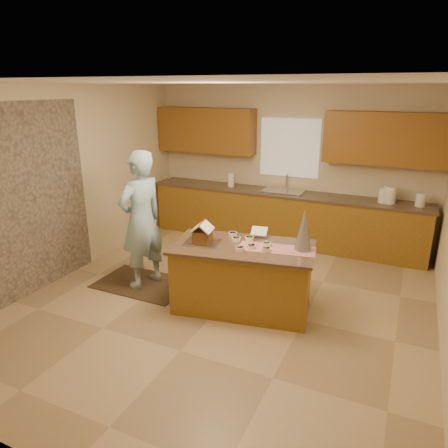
{
  "coord_description": "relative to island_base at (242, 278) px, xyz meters",
  "views": [
    {
      "loc": [
        1.98,
        -4.32,
        2.66
      ],
      "look_at": [
        -0.1,
        0.2,
        1.0
      ],
      "focal_mm": 33.05,
      "sensor_mm": 36.0,
      "label": 1
    }
  ],
  "objects": [
    {
      "name": "floor",
      "position": [
        -0.25,
        0.01,
        -0.4
      ],
      "size": [
        5.5,
        5.5,
        0.0
      ],
      "primitive_type": "plane",
      "color": "tan",
      "rests_on": "ground"
    },
    {
      "name": "island_base",
      "position": [
        0.0,
        0.0,
        0.0
      ],
      "size": [
        1.75,
        1.09,
        0.8
      ],
      "primitive_type": "cube",
      "rotation": [
        0.0,
        0.0,
        0.17
      ],
      "color": "#90621D",
      "rests_on": "floor"
    },
    {
      "name": "stone_accent",
      "position": [
        -2.73,
        -0.79,
        0.85
      ],
      "size": [
        0.0,
        2.5,
        2.5
      ],
      "primitive_type": "plane",
      "rotation": [
        1.57,
        0.0,
        1.57
      ],
      "color": "gray",
      "rests_on": "wall_left"
    },
    {
      "name": "window_curtain",
      "position": [
        -0.25,
        2.73,
        1.25
      ],
      "size": [
        1.05,
        0.03,
        1.0
      ],
      "primitive_type": "cube",
      "color": "white",
      "rests_on": "wall_back"
    },
    {
      "name": "wall_front",
      "position": [
        -0.25,
        -2.74,
        0.95
      ],
      "size": [
        5.5,
        5.5,
        0.0
      ],
      "primitive_type": "plane",
      "color": "beige",
      "rests_on": "floor"
    },
    {
      "name": "faucet",
      "position": [
        -0.25,
        2.64,
        0.66
      ],
      "size": [
        0.03,
        0.03,
        0.28
      ],
      "primitive_type": "cylinder",
      "color": "silver",
      "rests_on": "back_counter_top"
    },
    {
      "name": "back_counter_top",
      "position": [
        -0.25,
        2.46,
        0.5
      ],
      "size": [
        4.85,
        0.63,
        0.04
      ],
      "primitive_type": "cube",
      "color": "brown",
      "rests_on": "back_counter_base"
    },
    {
      "name": "upper_cabinet_right",
      "position": [
        1.3,
        2.58,
        1.5
      ],
      "size": [
        1.85,
        0.35,
        0.8
      ],
      "primitive_type": "cube",
      "color": "#8A5F1D",
      "rests_on": "wall_back"
    },
    {
      "name": "canister_c",
      "position": [
        1.92,
        2.46,
        0.63
      ],
      "size": [
        0.15,
        0.15,
        0.21
      ],
      "primitive_type": "cylinder",
      "color": "white",
      "rests_on": "back_counter_top"
    },
    {
      "name": "ceiling",
      "position": [
        -0.25,
        0.01,
        2.3
      ],
      "size": [
        5.5,
        5.5,
        0.0
      ],
      "primitive_type": "plane",
      "color": "silver",
      "rests_on": "floor"
    },
    {
      "name": "boy",
      "position": [
        -1.48,
        0.01,
        0.56
      ],
      "size": [
        0.62,
        0.79,
        1.89
      ],
      "primitive_type": "imported",
      "rotation": [
        0.0,
        0.0,
        -1.85
      ],
      "color": "#96C0D5",
      "rests_on": "rug"
    },
    {
      "name": "wall_back",
      "position": [
        -0.25,
        2.76,
        0.95
      ],
      "size": [
        5.5,
        5.5,
        0.0
      ],
      "primitive_type": "plane",
      "color": "beige",
      "rests_on": "floor"
    },
    {
      "name": "canister_a",
      "position": [
        1.39,
        2.46,
        0.64
      ],
      "size": [
        0.17,
        0.17,
        0.23
      ],
      "primitive_type": "cylinder",
      "color": "white",
      "rests_on": "back_counter_top"
    },
    {
      "name": "canister_b",
      "position": [
        1.47,
        2.46,
        0.66
      ],
      "size": [
        0.19,
        0.19,
        0.27
      ],
      "primitive_type": "cylinder",
      "color": "white",
      "rests_on": "back_counter_top"
    },
    {
      "name": "upper_cabinet_left",
      "position": [
        -1.8,
        2.58,
        1.5
      ],
      "size": [
        1.85,
        0.35,
        0.8
      ],
      "primitive_type": "cube",
      "color": "#8A5F1D",
      "rests_on": "wall_back"
    },
    {
      "name": "paper_towel",
      "position": [
        -1.24,
        2.46,
        0.65
      ],
      "size": [
        0.12,
        0.12,
        0.25
      ],
      "primitive_type": "cylinder",
      "color": "white",
      "rests_on": "back_counter_top"
    },
    {
      "name": "table_runner",
      "position": [
        0.4,
        0.07,
        0.44
      ],
      "size": [
        0.95,
        0.48,
        0.01
      ],
      "primitive_type": "cube",
      "rotation": [
        0.0,
        0.0,
        0.17
      ],
      "color": "#B40C21",
      "rests_on": "island_top"
    },
    {
      "name": "sink",
      "position": [
        -0.25,
        2.46,
        0.49
      ],
      "size": [
        0.7,
        0.45,
        0.12
      ],
      "primitive_type": "cube",
      "color": "silver",
      "rests_on": "back_counter_top"
    },
    {
      "name": "cookbook",
      "position": [
        0.07,
        0.36,
        0.52
      ],
      "size": [
        0.22,
        0.19,
        0.09
      ],
      "primitive_type": "cube",
      "rotation": [
        -1.13,
        0.0,
        0.17
      ],
      "color": "white",
      "rests_on": "island_top"
    },
    {
      "name": "back_counter_base",
      "position": [
        -0.25,
        2.46,
        0.04
      ],
      "size": [
        4.8,
        0.6,
        0.88
      ],
      "primitive_type": "cube",
      "color": "#90621D",
      "rests_on": "floor"
    },
    {
      "name": "candy_bowls",
      "position": [
        0.05,
        0.06,
        0.46
      ],
      "size": [
        0.67,
        0.54,
        0.05
      ],
      "color": "orange",
      "rests_on": "island_top"
    },
    {
      "name": "tinsel_tree",
      "position": [
        0.69,
        0.17,
        0.68
      ],
      "size": [
        0.23,
        0.23,
        0.5
      ],
      "primitive_type": "cone",
      "rotation": [
        0.0,
        0.0,
        0.17
      ],
      "color": "silver",
      "rests_on": "island_top"
    },
    {
      "name": "rug",
      "position": [
        -1.53,
        0.01,
        -0.39
      ],
      "size": [
        1.28,
        0.83,
        0.01
      ],
      "primitive_type": "cube",
      "color": "black",
      "rests_on": "floor"
    },
    {
      "name": "gingerbread_house",
      "position": [
        -0.48,
        -0.13,
        0.55
      ],
      "size": [
        0.29,
        0.29,
        0.26
      ],
      "color": "brown",
      "rests_on": "baking_tray"
    },
    {
      "name": "baking_tray",
      "position": [
        -0.48,
        -0.13,
        0.45
      ],
      "size": [
        0.46,
        0.38,
        0.02
      ],
      "primitive_type": "cube",
      "rotation": [
        0.0,
        0.0,
        0.17
      ],
      "color": "silver",
      "rests_on": "island_top"
    },
    {
      "name": "island_top",
      "position": [
        -0.0,
        0.0,
        0.42
      ],
      "size": [
        1.83,
        1.17,
        0.04
      ],
      "primitive_type": "cube",
      "rotation": [
        0.0,
        0.0,
        0.17
      ],
      "color": "brown",
      "rests_on": "island_base"
    },
    {
      "name": "wall_left",
      "position": [
        -2.75,
        0.01,
        0.95
      ],
      "size": [
        5.5,
        5.5,
        0.0
      ],
      "primitive_type": "plane",
      "color": "beige",
      "rests_on": "floor"
    }
  ]
}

